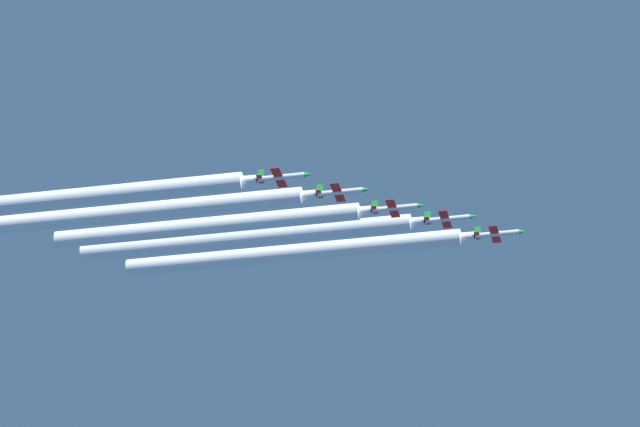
{
  "coord_description": "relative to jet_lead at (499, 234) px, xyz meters",
  "views": [
    {
      "loc": [
        373.03,
        60.19,
        2.01
      ],
      "look_at": [
        0.23,
        -15.37,
        203.92
      ],
      "focal_mm": 118.36,
      "sensor_mm": 36.0,
      "label": 1
    }
  ],
  "objects": [
    {
      "name": "smoke_trail_fourth_echelon",
      "position": [
        31.96,
        -70.94,
        -4.02
      ],
      "size": [
        3.58,
        76.29,
        3.58
      ],
      "color": "white"
    },
    {
      "name": "jet_fifth_echelon",
      "position": [
        43.45,
        -37.1,
        -5.78
      ],
      "size": [
        7.8,
        11.36,
        2.73
      ],
      "color": "silver"
    },
    {
      "name": "jet_third_echelon",
      "position": [
        21.11,
        -18.33,
        -2.91
      ],
      "size": [
        7.8,
        11.36,
        2.73
      ],
      "color": "silver"
    },
    {
      "name": "jet_fourth_echelon",
      "position": [
        31.96,
        -27.61,
        -3.99
      ],
      "size": [
        7.8,
        11.36,
        2.73
      ],
      "color": "silver"
    },
    {
      "name": "smoke_trail_second_echelon",
      "position": [
        10.92,
        -51.17,
        -1.16
      ],
      "size": [
        3.58,
        73.96,
        3.58
      ],
      "color": "white"
    },
    {
      "name": "smoke_trail_fifth_echelon",
      "position": [
        43.45,
        -81.04,
        -5.81
      ],
      "size": [
        3.58,
        77.52,
        3.58
      ],
      "color": "white"
    },
    {
      "name": "jet_second_echelon",
      "position": [
        10.92,
        -9.0,
        -1.13
      ],
      "size": [
        7.8,
        11.36,
        2.73
      ],
      "color": "silver"
    },
    {
      "name": "jet_lead",
      "position": [
        0.0,
        0.0,
        0.0
      ],
      "size": [
        7.8,
        11.36,
        2.73
      ],
      "color": "silver"
    },
    {
      "name": "smoke_trail_lead",
      "position": [
        0.0,
        -43.2,
        -0.03
      ],
      "size": [
        3.58,
        76.03,
        3.58
      ],
      "color": "white"
    },
    {
      "name": "smoke_trail_third_echelon",
      "position": [
        21.11,
        -57.03,
        -2.94
      ],
      "size": [
        3.58,
        67.03,
        3.58
      ],
      "color": "white"
    }
  ]
}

